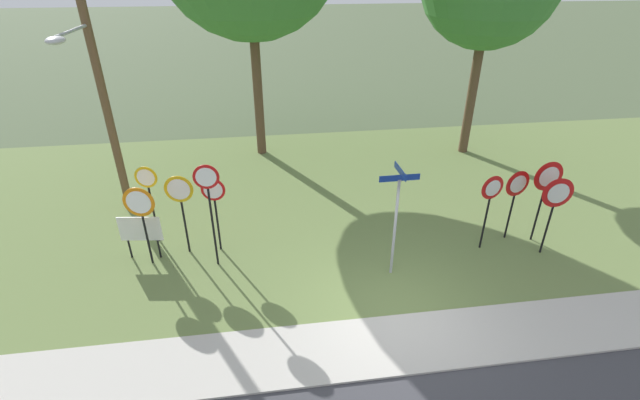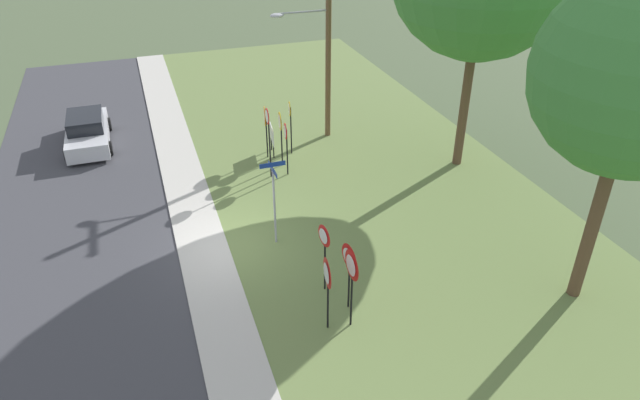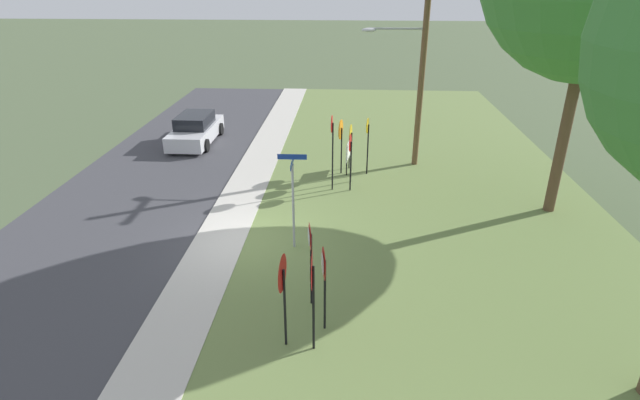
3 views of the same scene
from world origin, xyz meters
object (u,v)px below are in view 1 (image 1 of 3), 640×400
object	(u,v)px
street_name_post	(396,213)
stop_sign_far_left	(215,200)
stop_sign_near_right	(149,190)
notice_board	(141,231)
stop_sign_far_right	(209,196)
yield_sign_far_left	(517,190)
yield_sign_near_left	(556,199)
stop_sign_far_center	(180,198)
yield_sign_far_right	(491,196)
stop_sign_near_left	(141,210)
utility_pole	(97,78)
yield_sign_near_right	(547,183)

from	to	relation	value
street_name_post	stop_sign_far_left	bearing A→B (deg)	158.70
stop_sign_near_right	notice_board	distance (m)	1.12
stop_sign_far_right	yield_sign_far_left	world-z (taller)	stop_sign_far_right
stop_sign_far_right	yield_sign_far_left	distance (m)	8.10
yield_sign_near_left	stop_sign_far_left	bearing A→B (deg)	175.99
stop_sign_far_center	yield_sign_far_right	xyz separation A→B (m)	(7.96, -0.93, -0.04)
yield_sign_far_right	street_name_post	distance (m)	2.85
stop_sign_near_left	utility_pole	bearing A→B (deg)	124.30
stop_sign_far_left	yield_sign_far_right	xyz separation A→B (m)	(7.11, -0.92, 0.07)
street_name_post	utility_pole	bearing A→B (deg)	149.44
stop_sign_far_right	stop_sign_near_right	bearing A→B (deg)	144.08
stop_sign_far_left	yield_sign_near_left	size ratio (longest dim) A/B	0.97
stop_sign_far_left	street_name_post	world-z (taller)	street_name_post
stop_sign_near_right	street_name_post	bearing A→B (deg)	-10.52
stop_sign_far_center	yield_sign_near_right	size ratio (longest dim) A/B	0.95
yield_sign_far_left	stop_sign_far_right	bearing A→B (deg)	171.13
street_name_post	notice_board	distance (m)	6.56
yield_sign_near_left	yield_sign_far_left	size ratio (longest dim) A/B	1.07
yield_sign_near_right	utility_pole	size ratio (longest dim) A/B	0.32
stop_sign_near_left	yield_sign_near_left	bearing A→B (deg)	5.48
stop_sign_far_center	yield_sign_near_left	size ratio (longest dim) A/B	1.02
yield_sign_near_left	utility_pole	size ratio (longest dim) A/B	0.29
yield_sign_far_right	notice_board	world-z (taller)	yield_sign_far_right
yield_sign_near_left	yield_sign_far_right	distance (m)	1.59
stop_sign_near_left	street_name_post	size ratio (longest dim) A/B	0.77
stop_sign_far_center	stop_sign_far_right	xyz separation A→B (m)	(0.81, -0.68, 0.36)
notice_board	stop_sign_near_left	bearing A→B (deg)	-47.74
street_name_post	notice_board	bearing A→B (deg)	165.37
yield_sign_near_right	utility_pole	distance (m)	12.46
stop_sign_far_left	stop_sign_far_center	world-z (taller)	stop_sign_far_center
stop_sign_near_right	utility_pole	size ratio (longest dim) A/B	0.30
yield_sign_near_left	notice_board	distance (m)	10.71
stop_sign_far_center	stop_sign_far_right	bearing A→B (deg)	-33.31
street_name_post	stop_sign_near_left	bearing A→B (deg)	167.62
yield_sign_near_left	yield_sign_near_right	bearing A→B (deg)	85.86
yield_sign_far_left	yield_sign_near_left	bearing A→B (deg)	-63.98
yield_sign_far_right	stop_sign_near_right	bearing A→B (deg)	159.38
stop_sign_near_left	stop_sign_near_right	bearing A→B (deg)	101.36
stop_sign_far_center	street_name_post	xyz separation A→B (m)	(5.20, -1.63, 0.07)
notice_board	yield_sign_far_right	bearing A→B (deg)	2.07
notice_board	street_name_post	bearing A→B (deg)	-6.32
stop_sign_far_center	street_name_post	size ratio (longest dim) A/B	0.79
yield_sign_far_left	stop_sign_near_right	bearing A→B (deg)	163.17
utility_pole	street_name_post	bearing A→B (deg)	-29.60
stop_sign_far_right	yield_sign_near_left	world-z (taller)	stop_sign_far_right
yield_sign_far_right	yield_sign_near_left	bearing A→B (deg)	-26.90
stop_sign_far_center	yield_sign_near_left	xyz separation A→B (m)	(9.48, -1.38, -0.00)
yield_sign_near_left	yield_sign_far_left	bearing A→B (deg)	130.75
yield_sign_near_left	street_name_post	distance (m)	4.29
yield_sign_far_right	stop_sign_far_right	bearing A→B (deg)	167.57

